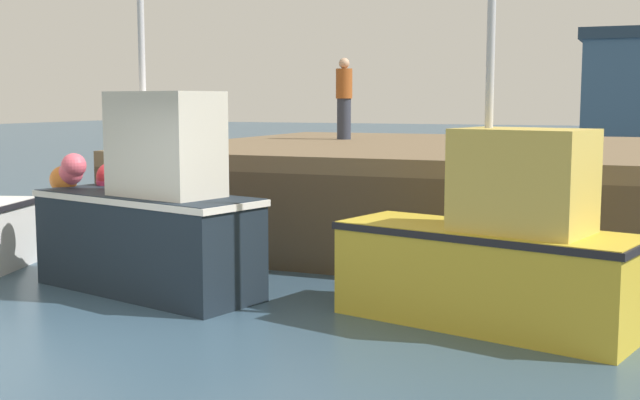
# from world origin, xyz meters

# --- Properties ---
(ground) EXTENTS (120.00, 160.00, 0.10)m
(ground) POSITION_xyz_m (0.00, 0.00, -0.05)
(ground) COLOR #334C60
(pier) EXTENTS (10.57, 8.65, 1.69)m
(pier) POSITION_xyz_m (2.47, 8.03, 1.43)
(pier) COLOR brown
(pier) RESTS_ON ground
(fishing_boat_near_right) EXTENTS (3.55, 2.03, 5.41)m
(fishing_boat_near_right) POSITION_xyz_m (-0.56, 2.46, 1.00)
(fishing_boat_near_right) COLOR #19232D
(fishing_boat_near_right) RESTS_ON ground
(fishing_boat_mid) EXTENTS (3.54, 2.00, 4.65)m
(fishing_boat_mid) POSITION_xyz_m (3.90, 2.50, 0.84)
(fishing_boat_mid) COLOR gold
(fishing_boat_mid) RESTS_ON ground
(rowboat) EXTENTS (1.90, 0.87, 0.34)m
(rowboat) POSITION_xyz_m (4.81, 3.24, 0.15)
(rowboat) COLOR silver
(rowboat) RESTS_ON ground
(dockworker) EXTENTS (0.34, 0.34, 1.67)m
(dockworker) POSITION_xyz_m (-0.49, 9.56, 2.53)
(dockworker) COLOR #2D3342
(dockworker) RESTS_ON pier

